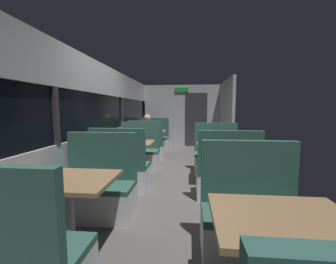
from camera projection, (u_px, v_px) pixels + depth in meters
name	position (u px, v px, depth m)	size (l,w,h in m)	color
ground_plane	(173.00, 183.00, 4.19)	(3.30, 9.20, 0.02)	#514F4C
carriage_window_panel_left	(99.00, 125.00, 4.21)	(0.09, 8.48, 2.30)	#B2B2B7
carriage_end_bulkhead	(183.00, 116.00, 8.22)	(2.90, 0.11, 2.30)	#B2B2B7
carriage_aisle_panel_right	(226.00, 117.00, 6.90)	(0.08, 2.40, 2.30)	#B2B2B7
dining_table_near_window	(68.00, 188.00, 2.14)	(0.90, 0.70, 0.74)	#9E9EA3
bench_near_window_facing_entry	(98.00, 192.00, 2.87)	(0.95, 0.50, 1.10)	silver
dining_table_mid_window	(131.00, 147.00, 4.47)	(0.90, 0.70, 0.74)	#9E9EA3
bench_mid_window_facing_end	(121.00, 171.00, 3.81)	(0.95, 0.50, 1.10)	silver
bench_mid_window_facing_entry	(139.00, 154.00, 5.19)	(0.95, 0.50, 1.10)	silver
dining_table_far_window	(151.00, 134.00, 6.79)	(0.90, 0.70, 0.74)	#9E9EA3
bench_far_window_facing_end	(147.00, 147.00, 6.13)	(0.95, 0.50, 1.10)	silver
bench_far_window_facing_entry	(155.00, 140.00, 7.52)	(0.95, 0.50, 1.10)	silver
dining_table_front_aisle	(284.00, 232.00, 1.38)	(0.90, 0.70, 0.74)	#9E9EA3
bench_front_aisle_facing_entry	(251.00, 222.00, 2.10)	(0.95, 0.50, 1.10)	silver
dining_table_rear_aisle	(221.00, 150.00, 4.10)	(0.90, 0.70, 0.74)	#9E9EA3
bench_rear_aisle_facing_end	(227.00, 178.00, 3.44)	(0.95, 0.50, 1.10)	silver
bench_rear_aisle_facing_entry	(216.00, 158.00, 4.82)	(0.95, 0.50, 1.10)	silver
seated_passenger	(147.00, 140.00, 6.18)	(0.47, 0.55, 1.26)	#26262D
coffee_cup_primary	(152.00, 129.00, 6.78)	(0.07, 0.07, 0.09)	#B23333
coffee_cup_secondary	(139.00, 140.00, 4.42)	(0.07, 0.07, 0.09)	#B23333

